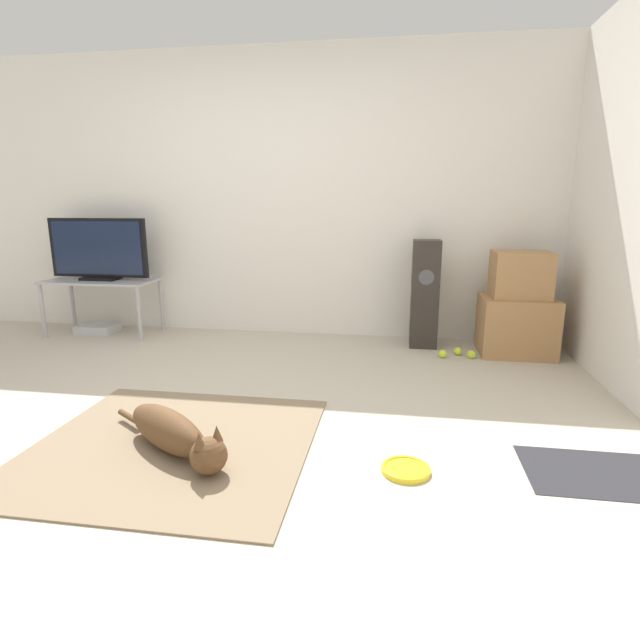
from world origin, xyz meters
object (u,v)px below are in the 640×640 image
(dog, at_px, (174,434))
(tv_stand, at_px, (102,286))
(game_console, at_px, (97,329))
(tennis_ball_by_boxes, at_px, (471,355))
(tennis_ball_near_speaker, at_px, (458,351))
(tennis_ball_loose_on_carpet, at_px, (443,354))
(frisbee, at_px, (406,469))
(cardboard_box_upper, at_px, (521,275))
(floor_speaker, at_px, (425,294))
(cardboard_box_lower, at_px, (516,326))
(tv, at_px, (98,250))

(dog, bearing_deg, tv_stand, 128.30)
(dog, relative_size, game_console, 2.28)
(tennis_ball_by_boxes, xyz_separation_m, tennis_ball_near_speaker, (-0.10, 0.08, 0.00))
(tennis_ball_loose_on_carpet, bearing_deg, frisbee, -99.70)
(cardboard_box_upper, bearing_deg, floor_speaker, 171.14)
(floor_speaker, distance_m, tennis_ball_by_boxes, 0.65)
(tennis_ball_by_boxes, bearing_deg, tennis_ball_loose_on_carpet, -175.26)
(cardboard_box_upper, relative_size, tv_stand, 0.43)
(cardboard_box_lower, relative_size, game_console, 1.62)
(floor_speaker, relative_size, tennis_ball_by_boxes, 13.88)
(tennis_ball_by_boxes, bearing_deg, dog, -131.95)
(frisbee, bearing_deg, dog, -179.40)
(tv, relative_size, tennis_ball_near_speaker, 14.33)
(tennis_ball_near_speaker, bearing_deg, tv_stand, 176.41)
(tv, xyz_separation_m, tennis_ball_by_boxes, (3.34, -0.28, -0.76))
(dog, bearing_deg, tennis_ball_near_speaker, 50.91)
(game_console, bearing_deg, tennis_ball_by_boxes, -4.73)
(floor_speaker, xyz_separation_m, tv, (-2.97, -0.03, 0.34))
(cardboard_box_upper, bearing_deg, tennis_ball_near_speaker, -164.86)
(cardboard_box_upper, height_order, tennis_ball_near_speaker, cardboard_box_upper)
(cardboard_box_lower, height_order, tennis_ball_near_speaker, cardboard_box_lower)
(frisbee, distance_m, game_console, 3.59)
(cardboard_box_lower, distance_m, tv_stand, 3.72)
(cardboard_box_lower, height_order, tennis_ball_by_boxes, cardboard_box_lower)
(dog, xyz_separation_m, tennis_ball_near_speaker, (1.56, 1.93, -0.08))
(dog, bearing_deg, floor_speaker, 59.22)
(dog, height_order, tv_stand, tv_stand)
(floor_speaker, relative_size, tv, 0.97)
(cardboard_box_upper, bearing_deg, cardboard_box_lower, 41.99)
(dog, distance_m, tv_stand, 2.74)
(floor_speaker, height_order, game_console, floor_speaker)
(frisbee, xyz_separation_m, tennis_ball_by_boxes, (0.54, 1.84, 0.02))
(dog, relative_size, frisbee, 3.54)
(tv, bearing_deg, dog, -51.73)
(tennis_ball_by_boxes, height_order, tennis_ball_loose_on_carpet, same)
(game_console, bearing_deg, tv_stand, -2.15)
(frisbee, bearing_deg, game_console, 143.81)
(dog, xyz_separation_m, game_console, (-1.77, 2.13, -0.07))
(floor_speaker, bearing_deg, tv, -179.35)
(dog, height_order, tennis_ball_near_speaker, dog)
(floor_speaker, xyz_separation_m, tennis_ball_near_speaker, (0.27, -0.24, -0.43))
(frisbee, relative_size, floor_speaker, 0.25)
(cardboard_box_lower, height_order, tv_stand, tv_stand)
(cardboard_box_lower, height_order, cardboard_box_upper, cardboard_box_upper)
(tv_stand, distance_m, tennis_ball_near_speaker, 3.28)
(tennis_ball_near_speaker, bearing_deg, tennis_ball_loose_on_carpet, -143.09)
(dog, height_order, tv, tv)
(tennis_ball_near_speaker, bearing_deg, game_console, 176.45)
(cardboard_box_upper, relative_size, tennis_ball_by_boxes, 6.64)
(floor_speaker, distance_m, tennis_ball_loose_on_carpet, 0.56)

